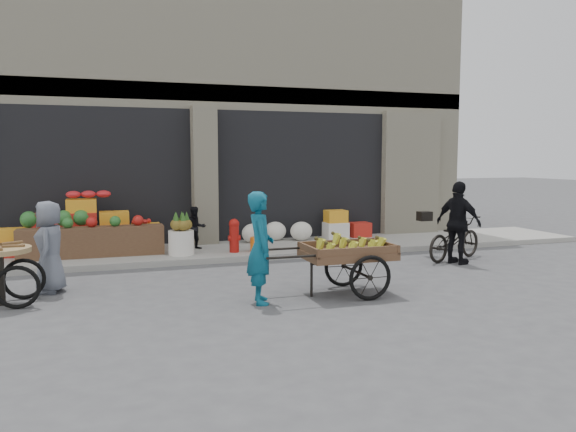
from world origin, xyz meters
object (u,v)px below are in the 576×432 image
object	(u,v)px
seated_person	(196,228)
bicycle	(454,238)
pineapple_bin	(181,243)
fire_hydrant	(234,234)
tricycle_cart	(0,266)
orange_bucket	(258,244)
vendor_woman	(260,248)
vendor_grey	(49,247)
banana_cart	(345,250)
cyclist	(458,223)

from	to	relation	value
seated_person	bicycle	xyz separation A→B (m)	(4.95, -2.34, -0.13)
pineapple_bin	fire_hydrant	bearing A→B (deg)	-2.60
tricycle_cart	bicycle	xyz separation A→B (m)	(8.29, 0.97, -0.11)
tricycle_cart	orange_bucket	bearing A→B (deg)	32.30
tricycle_cart	bicycle	bearing A→B (deg)	9.06
tricycle_cart	vendor_woman	bearing A→B (deg)	-14.18
tricycle_cart	bicycle	distance (m)	8.35
fire_hydrant	bicycle	size ratio (longest dim) A/B	0.41
vendor_grey	banana_cart	bearing A→B (deg)	75.64
vendor_grey	bicycle	xyz separation A→B (m)	(7.68, 0.35, -0.27)
pineapple_bin	orange_bucket	bearing A→B (deg)	-3.58
bicycle	banana_cart	bearing A→B (deg)	98.02
bicycle	vendor_grey	bearing A→B (deg)	70.63
orange_bucket	vendor_woman	bearing A→B (deg)	-105.03
orange_bucket	vendor_grey	distance (m)	4.43
fire_hydrant	vendor_woman	distance (m)	3.77
pineapple_bin	seated_person	distance (m)	0.75
pineapple_bin	banana_cart	bearing A→B (deg)	-61.62
seated_person	vendor_grey	xyz separation A→B (m)	(-2.73, -2.69, 0.14)
vendor_woman	tricycle_cart	xyz separation A→B (m)	(-3.56, 1.06, -0.25)
seated_person	banana_cart	xyz separation A→B (m)	(1.59, -4.28, 0.11)
bicycle	tricycle_cart	bearing A→B (deg)	74.72
orange_bucket	bicycle	world-z (taller)	bicycle
orange_bucket	bicycle	xyz separation A→B (m)	(3.75, -1.64, 0.18)
vendor_woman	vendor_grey	size ratio (longest dim) A/B	1.13
fire_hydrant	vendor_woman	xyz separation A→B (m)	(-0.49, -3.72, 0.31)
pineapple_bin	vendor_grey	world-z (taller)	vendor_grey
fire_hydrant	pineapple_bin	bearing A→B (deg)	177.40
fire_hydrant	orange_bucket	distance (m)	0.55
orange_bucket	tricycle_cart	distance (m)	5.25
pineapple_bin	orange_bucket	world-z (taller)	pineapple_bin
orange_bucket	banana_cart	size ratio (longest dim) A/B	0.14
seated_person	vendor_woman	size ratio (longest dim) A/B	0.57
fire_hydrant	banana_cart	world-z (taller)	banana_cart
seated_person	tricycle_cart	bearing A→B (deg)	-145.22
bicycle	cyclist	world-z (taller)	cyclist
pineapple_bin	bicycle	world-z (taller)	bicycle
bicycle	cyclist	distance (m)	0.58
fire_hydrant	bicycle	xyz separation A→B (m)	(4.25, -1.69, -0.05)
cyclist	bicycle	bearing A→B (deg)	-48.54
fire_hydrant	cyclist	bearing A→B (deg)	-27.32
fire_hydrant	seated_person	world-z (taller)	seated_person
seated_person	cyclist	distance (m)	5.49
orange_bucket	tricycle_cart	xyz separation A→B (m)	(-4.54, -2.62, 0.30)
bicycle	seated_person	bearing A→B (deg)	42.70
vendor_grey	orange_bucket	bearing A→B (deg)	122.74
banana_cart	vendor_grey	bearing A→B (deg)	160.20
seated_person	tricycle_cart	distance (m)	4.71
pineapple_bin	seated_person	world-z (taller)	seated_person
seated_person	vendor_woman	world-z (taller)	vendor_woman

